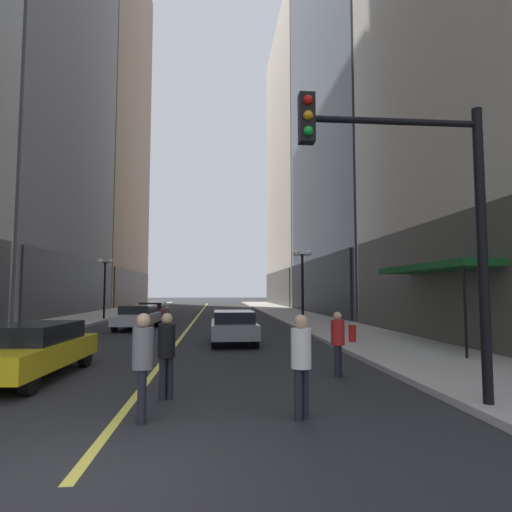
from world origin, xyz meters
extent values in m
plane|color=#262628|center=(0.00, 35.00, 0.00)|extent=(200.00, 200.00, 0.00)
cube|color=#ADA8A0|center=(-8.25, 35.00, 0.07)|extent=(4.50, 78.00, 0.15)
cube|color=#ADA8A0|center=(8.25, 35.00, 0.07)|extent=(4.50, 78.00, 0.15)
cube|color=#E5D64C|center=(0.00, 35.00, 0.00)|extent=(0.16, 70.00, 0.01)
cube|color=#2C2C2E|center=(-10.60, 34.50, 2.50)|extent=(0.50, 22.80, 5.00)
cube|color=gray|center=(-16.11, 60.00, 27.32)|extent=(11.22, 26.00, 54.65)
cube|color=#332A23|center=(-10.60, 60.00, 2.50)|extent=(0.50, 24.70, 5.00)
cube|color=#403C35|center=(10.60, 11.00, 2.50)|extent=(0.50, 20.90, 5.00)
cube|color=#4C515B|center=(17.37, 34.50, 26.78)|extent=(13.73, 24.00, 53.57)
cube|color=black|center=(10.60, 34.50, 2.50)|extent=(0.50, 22.80, 5.00)
cube|color=#B7AD99|center=(15.69, 60.00, 21.56)|extent=(10.37, 26.00, 43.11)
cube|color=#403C35|center=(10.60, 60.00, 2.50)|extent=(0.50, 24.70, 5.00)
cube|color=#144C1E|center=(9.70, 10.67, 3.00)|extent=(1.60, 6.81, 0.24)
cylinder|color=black|center=(9.00, 7.42, 1.44)|extent=(0.08, 0.08, 2.88)
cube|color=yellow|center=(-2.97, 6.09, 0.59)|extent=(2.12, 4.86, 0.55)
cube|color=black|center=(-2.96, 6.33, 1.07)|extent=(1.80, 2.74, 0.50)
cylinder|color=black|center=(-2.19, 4.38, 0.32)|extent=(0.24, 0.65, 0.64)
cylinder|color=black|center=(-2.06, 7.73, 0.32)|extent=(0.24, 0.65, 0.64)
cylinder|color=black|center=(-3.75, 7.80, 0.32)|extent=(0.24, 0.65, 0.64)
cube|color=slate|center=(2.30, 12.89, 0.59)|extent=(1.80, 4.43, 0.55)
cube|color=black|center=(2.30, 12.67, 1.07)|extent=(1.58, 2.49, 0.50)
cylinder|color=black|center=(1.52, 14.43, 0.32)|extent=(0.22, 0.64, 0.64)
cylinder|color=black|center=(3.05, 14.44, 0.32)|extent=(0.22, 0.64, 0.64)
cylinder|color=black|center=(1.55, 11.34, 0.32)|extent=(0.22, 0.64, 0.64)
cylinder|color=black|center=(3.08, 11.35, 0.32)|extent=(0.22, 0.64, 0.64)
cube|color=#B7B7BC|center=(-2.78, 19.86, 0.59)|extent=(2.03, 4.72, 0.55)
cube|color=black|center=(-2.77, 20.09, 1.07)|extent=(1.72, 2.67, 0.50)
cylinder|color=black|center=(-2.05, 18.20, 0.32)|extent=(0.25, 0.65, 0.64)
cylinder|color=black|center=(-3.64, 18.26, 0.32)|extent=(0.25, 0.65, 0.64)
cylinder|color=black|center=(-1.91, 21.45, 0.32)|extent=(0.25, 0.65, 0.64)
cylinder|color=black|center=(-3.51, 21.52, 0.32)|extent=(0.25, 0.65, 0.64)
cube|color=maroon|center=(-2.98, 27.05, 0.59)|extent=(1.92, 4.64, 0.55)
cube|color=black|center=(-2.97, 27.28, 1.07)|extent=(1.64, 2.62, 0.50)
cylinder|color=black|center=(-2.28, 25.42, 0.32)|extent=(0.24, 0.65, 0.64)
cylinder|color=black|center=(-3.80, 25.47, 0.32)|extent=(0.24, 0.65, 0.64)
cylinder|color=black|center=(-2.16, 28.63, 0.32)|extent=(0.24, 0.65, 0.64)
cylinder|color=black|center=(-3.68, 28.68, 0.32)|extent=(0.24, 0.65, 0.64)
cylinder|color=black|center=(0.43, 2.23, 0.43)|extent=(0.14, 0.14, 0.85)
cylinder|color=black|center=(0.41, 2.39, 0.43)|extent=(0.14, 0.14, 0.85)
cylinder|color=slate|center=(0.42, 2.31, 1.19)|extent=(0.38, 0.38, 0.68)
sphere|color=tan|center=(0.42, 2.31, 1.65)|extent=(0.23, 0.23, 0.23)
cylinder|color=black|center=(0.57, 3.77, 0.41)|extent=(0.14, 0.14, 0.82)
cylinder|color=black|center=(0.70, 3.86, 0.41)|extent=(0.14, 0.14, 0.82)
cylinder|color=black|center=(0.64, 3.82, 1.14)|extent=(0.48, 0.48, 0.65)
sphere|color=tan|center=(0.64, 3.82, 1.58)|extent=(0.22, 0.22, 0.22)
cylinder|color=black|center=(2.98, 2.19, 0.42)|extent=(0.14, 0.14, 0.84)
cylinder|color=black|center=(3.11, 2.29, 0.42)|extent=(0.14, 0.14, 0.84)
cylinder|color=silver|center=(3.04, 2.24, 1.17)|extent=(0.48, 0.48, 0.66)
sphere|color=tan|center=(3.04, 2.24, 1.62)|extent=(0.23, 0.23, 0.23)
cylinder|color=black|center=(4.70, 5.83, 0.39)|extent=(0.14, 0.14, 0.78)
cylinder|color=black|center=(4.61, 5.70, 0.39)|extent=(0.14, 0.14, 0.78)
cylinder|color=#B21E1E|center=(4.65, 5.77, 1.09)|extent=(0.47, 0.47, 0.62)
sphere|color=tan|center=(4.65, 5.77, 1.50)|extent=(0.21, 0.21, 0.21)
cylinder|color=black|center=(6.40, 2.37, 2.75)|extent=(0.18, 0.18, 5.50)
cylinder|color=black|center=(4.80, 2.37, 5.20)|extent=(3.20, 0.12, 0.12)
cube|color=black|center=(3.20, 2.37, 5.20)|extent=(0.28, 0.24, 0.90)
sphere|color=red|center=(3.20, 2.23, 5.48)|extent=(0.17, 0.17, 0.17)
sphere|color=orange|center=(3.20, 2.23, 5.20)|extent=(0.17, 0.17, 0.17)
sphere|color=green|center=(3.20, 2.23, 4.92)|extent=(0.17, 0.17, 0.17)
cylinder|color=black|center=(-6.40, 27.10, 2.10)|extent=(0.14, 0.14, 4.20)
cylinder|color=black|center=(-6.40, 27.10, 4.15)|extent=(0.80, 0.06, 0.06)
sphere|color=white|center=(-6.75, 27.10, 4.25)|extent=(0.36, 0.36, 0.36)
sphere|color=white|center=(-6.05, 27.10, 4.25)|extent=(0.36, 0.36, 0.36)
cylinder|color=black|center=(6.40, 19.18, 2.10)|extent=(0.14, 0.14, 4.20)
cylinder|color=black|center=(6.40, 19.18, 4.15)|extent=(0.80, 0.06, 0.06)
sphere|color=white|center=(6.05, 19.18, 4.25)|extent=(0.36, 0.36, 0.36)
sphere|color=white|center=(6.75, 19.18, 4.25)|extent=(0.36, 0.36, 0.36)
cylinder|color=red|center=(6.90, 11.77, 0.40)|extent=(0.28, 0.28, 0.80)
camera|label=1|loc=(1.63, -5.11, 2.13)|focal=30.76mm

